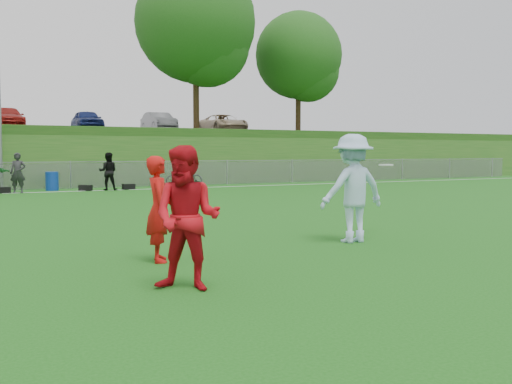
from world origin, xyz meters
TOP-DOWN VIEW (x-y plane):
  - ground at (0.00, 0.00)m, footprint 120.00×120.00m
  - sideline_far at (0.00, 18.00)m, footprint 60.00×0.10m
  - fence at (0.00, 20.00)m, footprint 58.00×0.06m
  - berm at (0.00, 31.00)m, footprint 120.00×18.00m
  - parking_lot at (0.00, 33.00)m, footprint 120.00×12.00m
  - tree_green_near at (8.16, 24.42)m, footprint 7.14×7.14m
  - tree_green_far at (16.16, 25.92)m, footprint 5.88×5.88m
  - car_row at (-1.17, 32.00)m, footprint 32.04×5.18m
  - spectator_row at (-3.01, 18.00)m, footprint 8.25×1.12m
  - gear_bags at (0.85, 18.10)m, footprint 7.43×0.55m
  - player_red_left at (-1.63, 0.93)m, footprint 0.51×0.68m
  - player_red_center at (-1.87, -1.03)m, footprint 1.11×1.09m
  - player_blue at (2.24, 1.13)m, footprint 1.36×0.81m
  - frisbee at (3.50, 1.69)m, footprint 0.30×0.30m
  - recycling_bin at (-0.96, 19.00)m, footprint 0.63×0.63m
  - bicycle at (5.21, 18.92)m, footprint 1.89×1.06m

SIDE VIEW (x-z plane):
  - ground at x=0.00m, z-range 0.00..0.00m
  - sideline_far at x=0.00m, z-range 0.00..0.01m
  - gear_bags at x=0.85m, z-range 0.00..0.26m
  - recycling_bin at x=-0.96m, z-range 0.00..0.84m
  - bicycle at x=5.21m, z-range 0.00..0.94m
  - fence at x=0.00m, z-range 0.00..1.30m
  - player_red_left at x=-1.63m, z-range 0.00..1.66m
  - spectator_row at x=-3.01m, z-range 0.00..1.69m
  - player_red_center at x=-1.87m, z-range 0.00..1.81m
  - player_blue at x=2.24m, z-range 0.00..2.06m
  - frisbee at x=3.50m, z-range 1.44..1.47m
  - berm at x=0.00m, z-range 0.00..3.00m
  - parking_lot at x=0.00m, z-range 3.00..3.10m
  - car_row at x=-1.17m, z-range 3.10..4.54m
  - tree_green_far at x=16.16m, z-range 3.87..12.06m
  - tree_green_near at x=8.16m, z-range 4.06..14.00m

